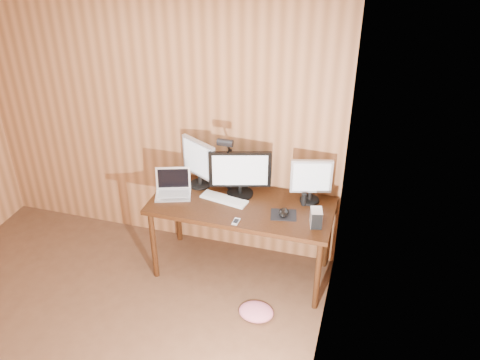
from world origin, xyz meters
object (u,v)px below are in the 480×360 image
at_px(monitor_left, 199,162).
at_px(keyboard, 224,199).
at_px(hard_drive, 316,218).
at_px(speaker, 304,199).
at_px(desk, 244,211).
at_px(monitor_right, 311,180).
at_px(laptop, 173,188).
at_px(phone, 236,221).
at_px(mouse, 284,213).
at_px(desk_lamp, 228,156).
at_px(monitor_center, 240,173).

xyz_separation_m(monitor_left, keyboard, (0.29, -0.18, -0.24)).
height_order(hard_drive, speaker, hard_drive).
distance_m(hard_drive, speaker, 0.31).
bearing_deg(desk, monitor_right, 13.80).
xyz_separation_m(laptop, phone, (0.67, -0.28, -0.05)).
bearing_deg(desk, keyboard, -161.42).
xyz_separation_m(laptop, mouse, (1.03, -0.07, -0.03)).
distance_m(monitor_left, hard_drive, 1.18).
height_order(phone, desk_lamp, desk_lamp).
distance_m(monitor_left, laptop, 0.33).
bearing_deg(desk, mouse, -19.75).
xyz_separation_m(laptop, hard_drive, (1.31, -0.14, 0.02)).
relative_size(desk, monitor_left, 3.51).
bearing_deg(monitor_left, desk_lamp, 22.09).
height_order(laptop, hard_drive, laptop).
distance_m(monitor_center, speaker, 0.60).
relative_size(monitor_left, phone, 4.65).
bearing_deg(monitor_right, monitor_center, 171.07).
xyz_separation_m(monitor_right, phone, (-0.53, -0.49, -0.21)).
relative_size(monitor_right, hard_drive, 2.68).
bearing_deg(hard_drive, laptop, 160.28).
height_order(monitor_center, desk_lamp, desk_lamp).
bearing_deg(desk_lamp, monitor_center, -24.20).
xyz_separation_m(desk, laptop, (-0.64, -0.07, 0.18)).
xyz_separation_m(hard_drive, speaker, (-0.15, 0.27, -0.02)).
relative_size(monitor_right, laptop, 1.09).
height_order(desk, mouse, mouse).
bearing_deg(laptop, monitor_left, 27.23).
distance_m(desk, monitor_center, 0.36).
xyz_separation_m(monitor_center, desk_lamp, (-0.12, 0.02, 0.14)).
xyz_separation_m(keyboard, mouse, (0.55, -0.08, 0.01)).
height_order(monitor_center, hard_drive, monitor_center).
height_order(laptop, keyboard, laptop).
distance_m(desk, monitor_right, 0.67).
height_order(hard_drive, phone, hard_drive).
height_order(desk, laptop, laptop).
distance_m(monitor_right, phone, 0.75).
bearing_deg(keyboard, monitor_left, 159.77).
height_order(mouse, phone, mouse).
xyz_separation_m(monitor_left, phone, (0.49, -0.47, -0.24)).
relative_size(desk, laptop, 4.30).
bearing_deg(monitor_center, desk, -68.05).
bearing_deg(desk, phone, -84.85).
bearing_deg(keyboard, mouse, 2.62).
bearing_deg(monitor_center, hard_drive, -37.30).
xyz_separation_m(monitor_left, hard_drive, (1.12, -0.33, -0.17)).
bearing_deg(laptop, monitor_center, -5.33).
relative_size(mouse, desk_lamp, 0.21).
bearing_deg(monitor_left, laptop, -104.94).
bearing_deg(keyboard, desk, 29.78).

